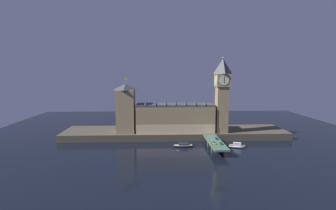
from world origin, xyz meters
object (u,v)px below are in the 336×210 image
object	(u,v)px
pedestrian_near_rail	(212,144)
boat_upstream	(183,145)
car_northbound_trail	(214,143)
car_southbound_lead	(221,143)
victoria_tower	(126,108)
boat_downstream	(237,146)
pedestrian_mid_walk	(221,140)
street_lamp_near	(213,142)
clock_tower	(222,93)
car_southbound_trail	(217,138)
pedestrian_far_rail	(206,136)

from	to	relation	value
pedestrian_near_rail	boat_upstream	world-z (taller)	pedestrian_near_rail
car_northbound_trail	car_southbound_lead	size ratio (longest dim) A/B	0.87
victoria_tower	boat_downstream	distance (m)	107.05
car_southbound_lead	boat_downstream	world-z (taller)	car_southbound_lead
pedestrian_mid_walk	car_southbound_lead	bearing A→B (deg)	-103.94
pedestrian_near_rail	street_lamp_near	distance (m)	6.55
street_lamp_near	boat_downstream	size ratio (longest dim) A/B	0.41
clock_tower	car_southbound_trail	bearing A→B (deg)	-112.38
victoria_tower	pedestrian_near_rail	bearing A→B (deg)	-30.77
victoria_tower	car_southbound_lead	distance (m)	94.86
pedestrian_near_rail	boat_downstream	distance (m)	27.61
pedestrian_mid_walk	boat_upstream	bearing A→B (deg)	172.38
clock_tower	pedestrian_far_rail	xyz separation A→B (m)	(-18.05, -16.21, -37.15)
boat_upstream	street_lamp_near	bearing A→B (deg)	-45.51
pedestrian_mid_walk	boat_upstream	size ratio (longest dim) A/B	0.09
pedestrian_mid_walk	street_lamp_near	bearing A→B (deg)	-122.54
clock_tower	boat_downstream	bearing A→B (deg)	-77.61
car_southbound_trail	car_northbound_trail	bearing A→B (deg)	-109.70
street_lamp_near	boat_upstream	size ratio (longest dim) A/B	0.34
victoria_tower	car_southbound_trail	size ratio (longest dim) A/B	12.40
car_southbound_lead	pedestrian_mid_walk	world-z (taller)	pedestrian_mid_walk
clock_tower	pedestrian_near_rail	xyz separation A→B (m)	(-18.05, -40.81, -37.19)
car_southbound_trail	pedestrian_near_rail	distance (m)	17.73
car_southbound_trail	pedestrian_mid_walk	size ratio (longest dim) A/B	2.69
car_northbound_trail	victoria_tower	bearing A→B (deg)	150.89
clock_tower	car_northbound_trail	size ratio (longest dim) A/B	17.62
victoria_tower	car_northbound_trail	world-z (taller)	victoria_tower
pedestrian_far_rail	boat_upstream	world-z (taller)	pedestrian_far_rail
boat_upstream	clock_tower	bearing A→B (deg)	33.02
boat_downstream	pedestrian_far_rail	bearing A→B (deg)	151.69
pedestrian_far_rail	boat_downstream	world-z (taller)	pedestrian_far_rail
car_northbound_trail	pedestrian_near_rail	bearing A→B (deg)	-151.81
pedestrian_far_rail	boat_upstream	bearing A→B (deg)	-156.32
victoria_tower	street_lamp_near	size ratio (longest dim) A/B	8.71
car_southbound_trail	car_southbound_lead	bearing A→B (deg)	-90.00
car_northbound_trail	pedestrian_near_rail	world-z (taller)	pedestrian_near_rail
car_southbound_lead	pedestrian_mid_walk	xyz separation A→B (m)	(2.60, 10.48, 0.12)
car_southbound_trail	pedestrian_mid_walk	distance (m)	5.49
victoria_tower	car_northbound_trail	xyz separation A→B (m)	(76.15, -42.40, -22.72)
boat_upstream	car_southbound_lead	bearing A→B (deg)	-26.91
victoria_tower	boat_downstream	bearing A→B (deg)	-18.28
pedestrian_far_rail	boat_downstream	size ratio (longest dim) A/B	0.11
car_southbound_lead	pedestrian_mid_walk	size ratio (longest dim) A/B	2.98
boat_upstream	pedestrian_near_rail	bearing A→B (deg)	-35.87
car_southbound_trail	street_lamp_near	world-z (taller)	street_lamp_near
victoria_tower	car_southbound_lead	bearing A→B (deg)	-27.96
street_lamp_near	boat_upstream	bearing A→B (deg)	134.49
car_northbound_trail	street_lamp_near	world-z (taller)	street_lamp_near
clock_tower	victoria_tower	distance (m)	92.81
street_lamp_near	boat_upstream	distance (m)	30.96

